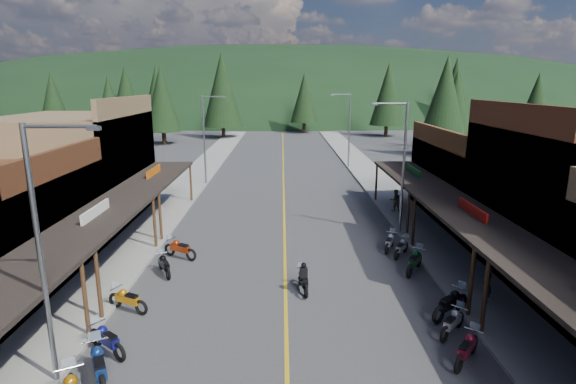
{
  "coord_description": "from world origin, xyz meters",
  "views": [
    {
      "loc": [
        -0.14,
        -18.18,
        9.02
      ],
      "look_at": [
        0.2,
        6.65,
        3.0
      ],
      "focal_mm": 28.0,
      "sensor_mm": 36.0,
      "label": 1
    }
  ],
  "objects_px": {
    "pine_0": "(53,98)",
    "bike_west_8": "(164,264)",
    "pine_1": "(157,93)",
    "pine_6": "(537,98)",
    "bike_east_7": "(451,302)",
    "pine_5": "(455,89)",
    "bike_west_9": "(180,248)",
    "streetlight_2": "(401,162)",
    "rider_on_bike": "(303,279)",
    "pine_3": "(304,98)",
    "bike_east_8": "(415,260)",
    "pine_8": "(110,108)",
    "pine_2": "(222,90)",
    "bike_east_10": "(390,241)",
    "streetlight_0": "(44,247)",
    "pine_11": "(445,99)",
    "pine_10": "(162,99)",
    "pine_9": "(455,103)",
    "pine_7": "(126,92)",
    "streetlight_1": "(206,136)",
    "bike_west_7": "(127,299)",
    "bike_west_6": "(107,338)",
    "streetlight_3": "(348,127)",
    "bike_east_6": "(453,321)",
    "bike_east_9": "(401,247)",
    "bike_east_5": "(467,347)",
    "shop_west_3": "(77,169)",
    "pedestrian_east_b": "(395,200)",
    "pine_4": "(388,94)",
    "bike_west_5": "(99,364)"
  },
  "relations": [
    {
      "from": "pine_0",
      "to": "bike_west_8",
      "type": "xyz_separation_m",
      "value": [
        34.16,
        -59.9,
        -5.93
      ]
    },
    {
      "from": "bike_west_8",
      "to": "pine_1",
      "type": "bearing_deg",
      "value": 76.44
    },
    {
      "from": "pine_6",
      "to": "bike_east_7",
      "type": "distance_m",
      "value": 77.27
    },
    {
      "from": "pine_5",
      "to": "bike_west_9",
      "type": "height_order",
      "value": "pine_5"
    },
    {
      "from": "pine_1",
      "to": "pine_5",
      "type": "distance_m",
      "value": 58.04
    },
    {
      "from": "streetlight_2",
      "to": "pine_5",
      "type": "xyz_separation_m",
      "value": [
        27.05,
        64.0,
        3.53
      ]
    },
    {
      "from": "rider_on_bike",
      "to": "pine_3",
      "type": "bearing_deg",
      "value": 80.05
    },
    {
      "from": "bike_east_8",
      "to": "rider_on_bike",
      "type": "distance_m",
      "value": 5.87
    },
    {
      "from": "pine_8",
      "to": "streetlight_2",
      "type": "bearing_deg",
      "value": -47.86
    },
    {
      "from": "pine_2",
      "to": "bike_east_10",
      "type": "relative_size",
      "value": 7.44
    },
    {
      "from": "streetlight_0",
      "to": "pine_8",
      "type": "relative_size",
      "value": 0.8
    },
    {
      "from": "bike_east_8",
      "to": "pine_11",
      "type": "bearing_deg",
      "value": 101.38
    },
    {
      "from": "streetlight_2",
      "to": "pine_10",
      "type": "relative_size",
      "value": 0.69
    },
    {
      "from": "pine_0",
      "to": "pine_9",
      "type": "relative_size",
      "value": 1.02
    },
    {
      "from": "pine_7",
      "to": "bike_west_8",
      "type": "height_order",
      "value": "pine_7"
    },
    {
      "from": "pine_10",
      "to": "rider_on_bike",
      "type": "xyz_separation_m",
      "value": [
        18.79,
        -49.77,
        -6.21
      ]
    },
    {
      "from": "streetlight_1",
      "to": "bike_west_7",
      "type": "xyz_separation_m",
      "value": [
        0.54,
        -23.49,
        -3.9
      ]
    },
    {
      "from": "streetlight_1",
      "to": "rider_on_bike",
      "type": "xyz_separation_m",
      "value": [
        7.75,
        -21.77,
        -3.88
      ]
    },
    {
      "from": "streetlight_2",
      "to": "bike_east_8",
      "type": "xyz_separation_m",
      "value": [
        -0.63,
        -5.79,
        -3.84
      ]
    },
    {
      "from": "bike_east_10",
      "to": "pine_3",
      "type": "bearing_deg",
      "value": 117.29
    },
    {
      "from": "pine_1",
      "to": "pine_0",
      "type": "bearing_deg",
      "value": -153.43
    },
    {
      "from": "pine_0",
      "to": "pine_1",
      "type": "xyz_separation_m",
      "value": [
        16.0,
        8.0,
        0.75
      ]
    },
    {
      "from": "streetlight_1",
      "to": "bike_east_10",
      "type": "height_order",
      "value": "streetlight_1"
    },
    {
      "from": "pine_5",
      "to": "bike_west_6",
      "type": "distance_m",
      "value": 86.66
    },
    {
      "from": "streetlight_3",
      "to": "pine_3",
      "type": "distance_m",
      "value": 36.18
    },
    {
      "from": "pine_9",
      "to": "bike_east_6",
      "type": "height_order",
      "value": "pine_9"
    },
    {
      "from": "pine_8",
      "to": "bike_west_7",
      "type": "height_order",
      "value": "pine_8"
    },
    {
      "from": "streetlight_0",
      "to": "bike_east_7",
      "type": "bearing_deg",
      "value": 16.0
    },
    {
      "from": "pine_2",
      "to": "bike_east_7",
      "type": "xyz_separation_m",
      "value": [
        16.49,
        -60.14,
        -7.35
      ]
    },
    {
      "from": "pine_7",
      "to": "bike_east_9",
      "type": "height_order",
      "value": "pine_7"
    },
    {
      "from": "pine_11",
      "to": "bike_east_7",
      "type": "distance_m",
      "value": 42.86
    },
    {
      "from": "pine_8",
      "to": "pine_9",
      "type": "relative_size",
      "value": 0.93
    },
    {
      "from": "bike_west_9",
      "to": "bike_east_5",
      "type": "xyz_separation_m",
      "value": [
        11.47,
        -9.29,
        -0.03
      ]
    },
    {
      "from": "bike_west_8",
      "to": "bike_east_8",
      "type": "distance_m",
      "value": 12.17
    },
    {
      "from": "streetlight_2",
      "to": "pine_0",
      "type": "distance_m",
      "value": 71.59
    },
    {
      "from": "pine_3",
      "to": "bike_west_6",
      "type": "distance_m",
      "value": 71.42
    },
    {
      "from": "shop_west_3",
      "to": "pedestrian_east_b",
      "type": "height_order",
      "value": "shop_west_3"
    },
    {
      "from": "pine_4",
      "to": "bike_west_5",
      "type": "height_order",
      "value": "pine_4"
    },
    {
      "from": "bike_east_8",
      "to": "bike_west_5",
      "type": "bearing_deg",
      "value": -113.54
    },
    {
      "from": "pine_10",
      "to": "bike_west_8",
      "type": "bearing_deg",
      "value": -75.76
    },
    {
      "from": "pine_4",
      "to": "shop_west_3",
      "type": "bearing_deg",
      "value": -123.13
    },
    {
      "from": "pine_8",
      "to": "bike_west_7",
      "type": "bearing_deg",
      "value": -69.41
    },
    {
      "from": "streetlight_0",
      "to": "bike_west_8",
      "type": "xyz_separation_m",
      "value": [
        1.11,
        8.1,
        -3.91
      ]
    },
    {
      "from": "shop_west_3",
      "to": "pine_2",
      "type": "xyz_separation_m",
      "value": [
        3.78,
        46.7,
        4.47
      ]
    },
    {
      "from": "bike_west_9",
      "to": "pine_4",
      "type": "bearing_deg",
      "value": 7.15
    },
    {
      "from": "pine_4",
      "to": "bike_west_7",
      "type": "distance_m",
      "value": 66.5
    },
    {
      "from": "bike_east_9",
      "to": "pedestrian_east_b",
      "type": "distance_m",
      "value": 8.45
    },
    {
      "from": "bike_east_5",
      "to": "bike_east_8",
      "type": "height_order",
      "value": "bike_east_8"
    },
    {
      "from": "bike_west_8",
      "to": "bike_east_10",
      "type": "height_order",
      "value": "bike_west_8"
    },
    {
      "from": "bike_east_10",
      "to": "pine_4",
      "type": "bearing_deg",
      "value": 103.04
    }
  ]
}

